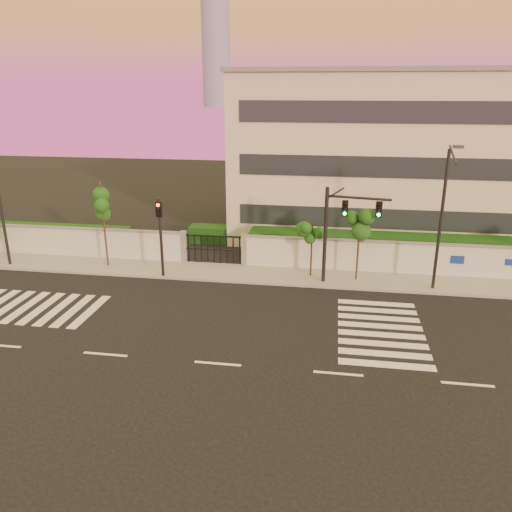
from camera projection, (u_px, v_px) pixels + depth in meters
The scene contains 12 objects.
ground at pixel (218, 364), 20.92m from camera, with size 120.00×120.00×0.00m, color black.
sidewalk at pixel (256, 274), 30.72m from camera, with size 60.00×3.00×0.15m, color gray.
perimeter_wall at pixel (261, 251), 31.79m from camera, with size 60.00×0.36×2.20m.
hedge_row at pixel (282, 243), 34.27m from camera, with size 41.00×4.25×1.80m.
institutional_building at pixel (395, 154), 38.20m from camera, with size 24.40×12.40×12.25m.
road_markings at pixel (204, 322), 24.66m from camera, with size 57.00×7.62×0.02m.
street_tree_c at pixel (103, 205), 30.81m from camera, with size 1.44×1.14×5.57m.
street_tree_d at pixel (312, 237), 29.58m from camera, with size 1.35×1.07×3.46m.
street_tree_e at pixel (360, 231), 28.78m from camera, with size 1.54×1.22×4.28m.
traffic_signal_main at pixel (339, 224), 28.22m from camera, with size 3.62×0.75×5.75m.
traffic_signal_secondary at pixel (160, 228), 29.32m from camera, with size 0.38×0.36×4.94m.
streetlight_east at pixel (442, 214), 26.87m from camera, with size 0.50×2.01×8.34m.
Camera 1 is at (4.42, -17.88, 11.01)m, focal length 35.00 mm.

